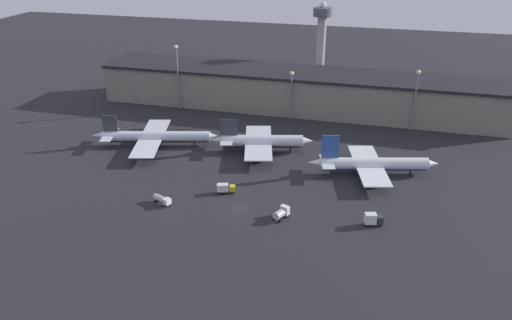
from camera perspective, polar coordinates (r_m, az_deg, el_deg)
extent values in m
plane|color=#26262B|center=(149.12, -1.89, -5.52)|extent=(600.00, 600.00, 0.00)
cube|color=gray|center=(227.39, 4.74, 7.79)|extent=(178.85, 25.09, 16.27)
cube|color=black|center=(224.92, 4.82, 9.91)|extent=(178.85, 27.09, 1.20)
cylinder|color=silver|center=(192.65, -11.31, 2.67)|extent=(40.27, 14.02, 3.95)
cylinder|color=#333842|center=(192.91, -11.29, 2.48)|extent=(38.16, 12.94, 3.36)
cone|color=silver|center=(189.48, -4.93, 2.70)|extent=(5.53, 4.82, 3.75)
cone|color=silver|center=(198.05, -17.47, 2.69)|extent=(6.57, 4.74, 3.36)
cube|color=#333842|center=(194.94, -16.36, 4.03)|extent=(5.45, 1.78, 6.42)
cube|color=silver|center=(196.81, -16.43, 2.78)|extent=(7.19, 13.96, 0.24)
cube|color=silver|center=(193.25, -11.88, 2.53)|extent=(17.76, 38.20, 0.36)
cylinder|color=gray|center=(202.93, -10.95, 3.33)|extent=(4.75, 3.19, 2.17)
cylinder|color=gray|center=(184.19, -12.10, 0.89)|extent=(4.75, 3.19, 2.17)
cylinder|color=black|center=(191.40, -7.06, 1.90)|extent=(0.50, 0.50, 1.78)
cylinder|color=black|center=(195.58, -11.73, 2.07)|extent=(0.50, 0.50, 1.78)
cylinder|color=black|center=(192.75, -11.91, 1.70)|extent=(0.50, 0.50, 1.78)
cylinder|color=silver|center=(183.83, 0.75, 2.20)|extent=(29.86, 11.71, 4.39)
cylinder|color=#333842|center=(184.14, 0.74, 1.98)|extent=(28.26, 10.70, 3.73)
cone|color=silver|center=(184.65, 5.77, 2.17)|extent=(6.14, 5.35, 4.17)
cone|color=silver|center=(184.32, -4.36, 2.30)|extent=(7.30, 5.26, 3.73)
cube|color=#333842|center=(182.17, -3.18, 3.72)|extent=(6.04, 1.93, 6.12)
cube|color=silver|center=(183.95, -3.33, 2.39)|extent=(7.17, 12.36, 0.24)
cube|color=silver|center=(184.04, 0.28, 2.04)|extent=(17.46, 33.70, 0.36)
cylinder|color=gray|center=(192.94, 0.55, 2.71)|extent=(5.28, 3.55, 2.41)
cylinder|color=gray|center=(176.38, 0.56, 0.44)|extent=(5.28, 3.55, 2.41)
cylinder|color=black|center=(185.47, 3.96, 1.28)|extent=(0.50, 0.50, 1.97)
cylinder|color=black|center=(186.71, 0.28, 1.51)|extent=(0.50, 0.50, 1.97)
cylinder|color=black|center=(183.50, 0.28, 1.07)|extent=(0.50, 0.50, 1.97)
cylinder|color=white|center=(171.59, 13.35, -0.40)|extent=(35.73, 12.99, 4.11)
cylinder|color=#2D519E|center=(171.89, 13.32, -0.61)|extent=(33.84, 11.94, 3.49)
cone|color=white|center=(176.89, 19.41, -0.40)|extent=(5.75, 5.01, 3.90)
cone|color=white|center=(168.16, 6.92, -0.29)|extent=(6.84, 4.93, 3.49)
cube|color=#2D519E|center=(166.30, 8.49, 1.51)|extent=(5.66, 1.83, 8.12)
cube|color=white|center=(168.47, 8.13, -0.20)|extent=(6.81, 11.97, 0.24)
cube|color=white|center=(171.41, 12.75, -0.55)|extent=(16.63, 32.64, 0.36)
cylinder|color=gray|center=(179.97, 12.50, 0.28)|extent=(4.94, 3.32, 2.26)
cylinder|color=gray|center=(164.61, 13.66, -2.32)|extent=(4.94, 3.32, 2.26)
cylinder|color=black|center=(176.10, 17.23, -1.27)|extent=(0.50, 0.50, 1.85)
cylinder|color=black|center=(173.91, 12.57, -1.04)|extent=(0.50, 0.50, 1.85)
cylinder|color=black|center=(171.05, 12.78, -1.53)|extent=(0.50, 0.50, 1.85)
cube|color=white|center=(151.62, -10.13, -4.67)|extent=(2.36, 2.53, 1.79)
cylinder|color=#B7B7BC|center=(153.73, -10.97, -4.29)|extent=(4.24, 3.12, 1.84)
cylinder|color=black|center=(152.81, -9.96, -4.91)|extent=(1.02, 0.81, 0.90)
cylinder|color=black|center=(151.93, -10.37, -5.14)|extent=(1.02, 0.81, 0.90)
cylinder|color=black|center=(155.39, -10.98, -4.46)|extent=(1.02, 0.81, 0.90)
cylinder|color=black|center=(154.52, -11.39, -4.68)|extent=(1.02, 0.81, 0.90)
cube|color=gold|center=(156.59, -2.70, -3.24)|extent=(2.24, 2.44, 1.75)
cube|color=silver|center=(156.52, -3.84, -3.17)|extent=(3.98, 2.98, 2.34)
cylinder|color=black|center=(157.81, -2.75, -3.48)|extent=(1.01, 0.75, 0.90)
cylinder|color=black|center=(156.49, -2.76, -3.75)|extent=(1.01, 0.75, 0.90)
cylinder|color=black|center=(157.91, -4.09, -3.50)|extent=(1.01, 0.75, 0.90)
cylinder|color=black|center=(156.58, -4.10, -3.77)|extent=(1.01, 0.75, 0.90)
cube|color=#282D38|center=(144.45, 14.00, -6.61)|extent=(2.10, 2.59, 2.24)
cube|color=silver|center=(143.57, 12.94, -6.53)|extent=(3.67, 3.05, 2.99)
cylinder|color=black|center=(145.82, 13.80, -6.90)|extent=(1.02, 0.79, 0.90)
cylinder|color=black|center=(144.46, 13.96, -7.26)|extent=(1.02, 0.79, 0.90)
cylinder|color=black|center=(145.02, 12.54, -6.96)|extent=(1.02, 0.79, 0.90)
cylinder|color=black|center=(143.64, 12.69, -7.31)|extent=(1.02, 0.79, 0.90)
cube|color=white|center=(144.41, 3.32, -5.72)|extent=(2.92, 2.38, 2.66)
cylinder|color=#B7B7BC|center=(142.64, 2.66, -6.22)|extent=(3.42, 3.88, 2.29)
cylinder|color=black|center=(145.58, 2.95, -6.17)|extent=(0.95, 1.08, 0.90)
cylinder|color=black|center=(144.63, 3.56, -6.42)|extent=(0.95, 1.08, 0.90)
cylinder|color=black|center=(143.31, 2.14, -6.71)|extent=(0.95, 1.08, 0.90)
cylinder|color=black|center=(142.35, 2.76, -6.97)|extent=(0.95, 1.08, 0.90)
cylinder|color=slate|center=(227.51, -8.89, 9.08)|extent=(0.70, 0.70, 27.66)
sphere|color=beige|center=(223.96, -9.14, 12.63)|extent=(1.80, 1.80, 1.80)
cylinder|color=slate|center=(213.90, 4.04, 7.15)|extent=(0.70, 0.70, 19.64)
sphere|color=beige|center=(210.88, 4.12, 9.84)|extent=(1.80, 1.80, 1.80)
cylinder|color=slate|center=(210.26, 17.64, 6.26)|extent=(0.70, 0.70, 23.70)
sphere|color=beige|center=(206.76, 18.10, 9.51)|extent=(1.80, 1.80, 1.80)
cylinder|color=#99999E|center=(254.29, 7.36, 11.93)|extent=(4.40, 4.40, 36.42)
cylinder|color=#4C515B|center=(250.42, 7.63, 16.42)|extent=(9.00, 9.00, 4.00)
sphere|color=silver|center=(249.95, 7.67, 17.15)|extent=(3.20, 3.20, 3.20)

